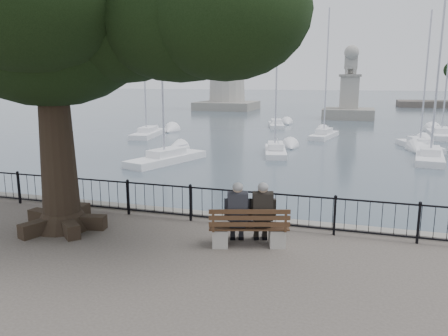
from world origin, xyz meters
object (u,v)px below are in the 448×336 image
at_px(person_left, 237,216).
at_px(lighthouse, 227,35).
at_px(person_right, 262,216).
at_px(lion_monument, 349,100).
at_px(tree, 78,5).
at_px(bench, 249,232).

height_order(person_left, lighthouse, lighthouse).
xyz_separation_m(person_right, lighthouse, (-19.35, 60.72, 10.34)).
height_order(person_left, person_right, same).
bearing_deg(person_left, lion_monument, 88.56).
distance_m(person_left, lighthouse, 64.56).
height_order(person_left, lion_monument, lion_monument).
height_order(tree, lighthouse, lighthouse).
bearing_deg(person_right, bench, -144.02).
xyz_separation_m(bench, person_right, (0.27, 0.20, 0.38)).
relative_size(person_right, lighthouse, 0.06).
height_order(bench, person_right, person_right).
distance_m(bench, lion_monument, 48.87).
height_order(bench, person_left, person_left).
xyz_separation_m(bench, tree, (-4.36, -0.06, 5.42)).
xyz_separation_m(person_right, tree, (-4.64, -0.26, 5.04)).
relative_size(bench, lion_monument, 0.22).
height_order(person_right, lion_monument, lion_monument).
distance_m(tree, lighthouse, 62.95).
relative_size(bench, lighthouse, 0.07).
bearing_deg(bench, person_right, 35.98).
xyz_separation_m(person_left, lion_monument, (1.22, 48.82, 0.59)).
relative_size(bench, tree, 0.19).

